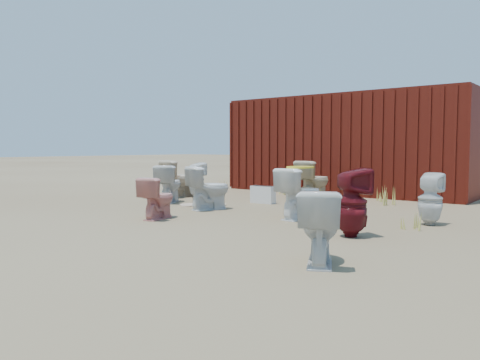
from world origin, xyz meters
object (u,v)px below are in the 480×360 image
Objects in this scene: toilet_front_maroon at (351,203)px; loose_tank at (263,195)px; shipping_container at (352,145)px; toilet_front_e at (319,227)px; toilet_back_e at (430,199)px; toilet_front_a at (169,184)px; toilet_back_a at (196,180)px; toilet_back_beige_right at (314,180)px; toilet_back_beige_left at (179,179)px; toilet_back_yellowlid at (300,194)px; toilet_front_pink at (158,198)px; toilet_front_c at (209,188)px.

toilet_front_maroon reaches higher than loose_tank.
toilet_front_e is (2.99, -7.14, -0.83)m from shipping_container.
toilet_front_a is at bearing 4.60° from toilet_back_e.
toilet_front_a is (-1.88, -4.56, -0.81)m from shipping_container.
toilet_front_maroon reaches higher than toilet_back_a.
toilet_back_a reaches higher than loose_tank.
toilet_front_a is 3.09m from toilet_back_beige_right.
shipping_container is 12.00× the size of loose_tank.
toilet_back_beige_right is 1.11× the size of toilet_back_e.
toilet_back_beige_left is 1.68× the size of loose_tank.
toilet_front_a is at bearing -147.67° from loose_tank.
toilet_front_a is at bearing 129.56° from toilet_back_beige_left.
toilet_back_beige_right is (-2.82, 4.89, 0.06)m from toilet_front_e.
toilet_back_beige_left is at bearing -6.43° from toilet_back_yellowlid.
toilet_back_beige_right is (-2.47, 3.43, -0.01)m from toilet_front_maroon.
toilet_front_pink is 0.84× the size of toilet_back_a.
toilet_front_maroon is 1.08× the size of toilet_back_yellowlid.
toilet_front_pink is 0.79× the size of toilet_back_beige_right.
loose_tank is at bearing -4.02° from toilet_front_maroon.
loose_tank is at bearing -172.57° from toilet_front_a.
toilet_back_beige_left is at bearing 11.66° from toilet_front_maroon.
toilet_front_pink is at bearing 104.03° from toilet_front_a.
toilet_front_c is at bearing 10.99° from toilet_back_e.
toilet_back_e is 1.53× the size of loose_tank.
shipping_container is at bearing -112.38° from toilet_back_a.
shipping_container is 6.31m from toilet_front_maroon.
shipping_container is 7.79m from toilet_front_e.
toilet_back_a is at bearing -70.88° from toilet_front_pink.
toilet_back_e is at bearing -14.23° from loose_tank.
toilet_back_beige_right is at bearing -55.19° from toilet_back_yellowlid.
loose_tank is (0.19, 1.41, -0.22)m from toilet_front_c.
toilet_back_beige_left reaches higher than loose_tank.
toilet_front_a is 0.92× the size of toilet_back_beige_left.
shipping_container reaches higher than toilet_front_a.
toilet_back_beige_right is 1.31m from loose_tank.
toilet_back_e is at bearing -163.49° from toilet_front_pink.
toilet_front_e reaches higher than toilet_front_pink.
toilet_back_yellowlid is at bearing -82.67° from toilet_front_e.
toilet_front_e is 0.92× the size of toilet_back_a.
shipping_container is 4.51m from toilet_back_beige_left.
toilet_front_c is at bearing 83.05° from toilet_back_beige_right.
toilet_front_pink is 1.33m from toilet_front_c.
toilet_front_maroon reaches higher than toilet_back_beige_right.
toilet_back_beige_left is at bearing -5.00° from toilet_back_e.
toilet_front_a is 2.18m from toilet_front_pink.
toilet_back_a is (-1.73, 2.69, 0.06)m from toilet_front_pink.
toilet_front_c is at bearing 149.08° from toilet_back_a.
toilet_back_a is at bearing 178.00° from loose_tank.
toilet_back_beige_right is at bearing -21.21° from toilet_front_maroon.
toilet_front_maroon is at bearing 71.61° from toilet_back_e.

